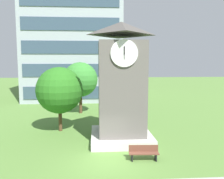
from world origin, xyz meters
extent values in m
plane|color=#567F38|center=(0.00, 0.00, 0.00)|extent=(160.00, 160.00, 0.00)
cube|color=#9EA8B2|center=(-4.07, 25.31, 14.40)|extent=(14.75, 10.56, 28.80)
cube|color=#384C60|center=(-4.07, 19.98, 1.60)|extent=(13.57, 0.10, 1.80)
cube|color=#384C60|center=(-4.07, 19.98, 4.80)|extent=(13.57, 0.10, 1.80)
cube|color=#384C60|center=(-4.07, 19.98, 8.00)|extent=(13.57, 0.10, 1.80)
cube|color=#384C60|center=(-4.07, 19.98, 11.20)|extent=(13.57, 0.10, 1.80)
cube|color=#384C60|center=(-4.07, 19.98, 14.40)|extent=(13.57, 0.10, 1.80)
cube|color=#605B56|center=(1.22, 3.76, 3.68)|extent=(3.30, 3.30, 7.37)
cube|color=beige|center=(1.22, 3.76, 0.30)|extent=(4.46, 4.46, 0.60)
pyramid|color=#4D4945|center=(1.22, 3.76, 8.31)|extent=(3.63, 3.63, 0.94)
cylinder|color=white|center=(1.22, 2.05, 6.48)|extent=(1.82, 0.12, 1.82)
cylinder|color=white|center=(2.93, 3.76, 6.48)|extent=(0.12, 1.82, 1.82)
cube|color=black|center=(1.22, 1.98, 6.65)|extent=(0.08, 0.08, 0.54)
cube|color=black|center=(1.22, 1.97, 6.48)|extent=(0.03, 0.06, 0.82)
cube|color=brown|center=(2.21, 0.05, 0.45)|extent=(1.82, 0.58, 0.06)
cube|color=brown|center=(2.22, 0.27, 0.68)|extent=(1.80, 0.15, 0.40)
cube|color=black|center=(1.49, 0.09, 0.23)|extent=(0.10, 0.44, 0.45)
cube|color=black|center=(2.92, 0.01, 0.23)|extent=(0.10, 0.44, 0.45)
cylinder|color=#513823|center=(-2.44, 13.72, 1.26)|extent=(0.36, 0.36, 2.52)
sphere|color=#378431|center=(-2.44, 13.72, 3.93)|extent=(4.01, 4.01, 4.01)
cylinder|color=#513823|center=(-3.73, 6.62, 1.08)|extent=(0.30, 0.30, 2.16)
sphere|color=#296F1D|center=(-3.73, 6.62, 3.54)|extent=(3.95, 3.95, 3.95)
camera|label=1|loc=(-0.65, -13.21, 5.86)|focal=37.27mm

